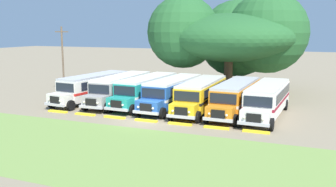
{
  "coord_description": "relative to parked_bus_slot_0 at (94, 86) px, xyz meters",
  "views": [
    {
      "loc": [
        13.29,
        -27.3,
        7.59
      ],
      "look_at": [
        0.0,
        4.82,
        1.6
      ],
      "focal_mm": 39.94,
      "sensor_mm": 36.0,
      "label": 1
    }
  ],
  "objects": [
    {
      "name": "ground_plane",
      "position": [
        9.12,
        -6.05,
        -1.58
      ],
      "size": [
        220.0,
        220.0,
        0.0
      ],
      "primitive_type": "plane",
      "color": "#84755B"
    },
    {
      "name": "foreground_grass_strip",
      "position": [
        9.12,
        -13.94,
        -1.58
      ],
      "size": [
        80.0,
        11.36,
        0.01
      ],
      "primitive_type": "cube",
      "color": "olive",
      "rests_on": "ground_plane"
    },
    {
      "name": "parked_bus_slot_0",
      "position": [
        0.0,
        0.0,
        0.0
      ],
      "size": [
        3.53,
        10.97,
        2.82
      ],
      "rotation": [
        0.0,
        0.0,
        -1.66
      ],
      "color": "silver",
      "rests_on": "ground_plane"
    },
    {
      "name": "parked_bus_slot_1",
      "position": [
        3.13,
        0.36,
        0.0
      ],
      "size": [
        2.89,
        10.87,
        2.82
      ],
      "rotation": [
        0.0,
        0.0,
        -1.55
      ],
      "color": "#9E9993",
      "rests_on": "ground_plane"
    },
    {
      "name": "parked_bus_slot_2",
      "position": [
        6.05,
        0.48,
        0.0
      ],
      "size": [
        3.05,
        10.89,
        2.82
      ],
      "rotation": [
        0.0,
        0.0,
        -1.61
      ],
      "color": "teal",
      "rests_on": "ground_plane"
    },
    {
      "name": "parked_bus_slot_3",
      "position": [
        9.06,
        0.22,
        0.0
      ],
      "size": [
        3.02,
        10.88,
        2.82
      ],
      "rotation": [
        0.0,
        0.0,
        -1.61
      ],
      "color": "#23519E",
      "rests_on": "ground_plane"
    },
    {
      "name": "parked_bus_slot_4",
      "position": [
        12.02,
        -0.05,
        0.0
      ],
      "size": [
        2.85,
        10.86,
        2.82
      ],
      "rotation": [
        0.0,
        0.0,
        -1.55
      ],
      "color": "yellow",
      "rests_on": "ground_plane"
    },
    {
      "name": "parked_bus_slot_5",
      "position": [
        15.29,
        0.08,
        0.0
      ],
      "size": [
        2.89,
        10.86,
        2.82
      ],
      "rotation": [
        0.0,
        0.0,
        -1.59
      ],
      "color": "orange",
      "rests_on": "ground_plane"
    },
    {
      "name": "parked_bus_slot_6",
      "position": [
        18.16,
        -0.17,
        0.0
      ],
      "size": [
        3.0,
        10.88,
        2.82
      ],
      "rotation": [
        0.0,
        0.0,
        -1.61
      ],
      "color": "silver",
      "rests_on": "ground_plane"
    },
    {
      "name": "curb_wheelstop_0",
      "position": [
        0.04,
        -6.03,
        -1.51
      ],
      "size": [
        2.0,
        0.36,
        0.15
      ],
      "primitive_type": "cube",
      "color": "yellow",
      "rests_on": "ground_plane"
    },
    {
      "name": "curb_wheelstop_1",
      "position": [
        3.07,
        -6.03,
        -1.51
      ],
      "size": [
        2.0,
        0.36,
        0.15
      ],
      "primitive_type": "cube",
      "color": "yellow",
      "rests_on": "ground_plane"
    },
    {
      "name": "curb_wheelstop_2",
      "position": [
        6.09,
        -6.03,
        -1.51
      ],
      "size": [
        2.0,
        0.36,
        0.15
      ],
      "primitive_type": "cube",
      "color": "yellow",
      "rests_on": "ground_plane"
    },
    {
      "name": "curb_wheelstop_3",
      "position": [
        9.12,
        -6.03,
        -1.51
      ],
      "size": [
        2.0,
        0.36,
        0.15
      ],
      "primitive_type": "cube",
      "color": "yellow",
      "rests_on": "ground_plane"
    },
    {
      "name": "curb_wheelstop_4",
      "position": [
        12.15,
        -6.03,
        -1.51
      ],
      "size": [
        2.0,
        0.36,
        0.15
      ],
      "primitive_type": "cube",
      "color": "yellow",
      "rests_on": "ground_plane"
    },
    {
      "name": "curb_wheelstop_5",
      "position": [
        15.17,
        -6.03,
        -1.51
      ],
      "size": [
        2.0,
        0.36,
        0.15
      ],
      "primitive_type": "cube",
      "color": "yellow",
      "rests_on": "ground_plane"
    },
    {
      "name": "curb_wheelstop_6",
      "position": [
        18.2,
        -6.03,
        -1.51
      ],
      "size": [
        2.0,
        0.36,
        0.15
      ],
      "primitive_type": "cube",
      "color": "yellow",
      "rests_on": "ground_plane"
    },
    {
      "name": "broad_shade_tree",
      "position": [
        12.1,
        12.0,
        5.24
      ],
      "size": [
        18.49,
        15.89,
        12.02
      ],
      "color": "brown",
      "rests_on": "ground_plane"
    },
    {
      "name": "utility_pole",
      "position": [
        -5.65,
        2.29,
        2.63
      ],
      "size": [
        1.8,
        0.2,
        7.91
      ],
      "color": "brown",
      "rests_on": "ground_plane"
    }
  ]
}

